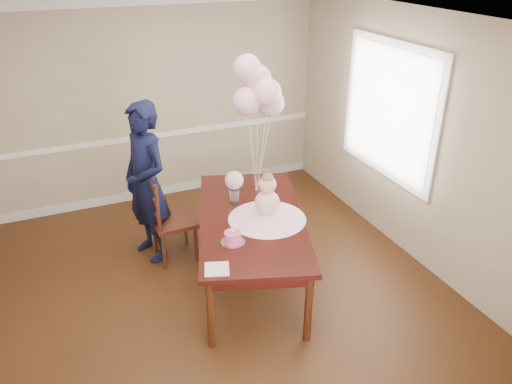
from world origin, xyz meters
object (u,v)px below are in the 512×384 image
birthday_cake (233,237)px  woman (146,183)px  dining_table_top (251,219)px  dining_chair_seat (174,222)px

birthday_cake → woman: 1.39m
birthday_cake → woman: size_ratio=0.08×
dining_table_top → dining_chair_seat: size_ratio=4.59×
birthday_cake → dining_chair_seat: bearing=104.3°
birthday_cake → dining_chair_seat: size_ratio=0.34×
birthday_cake → dining_table_top: bearing=47.7°
birthday_cake → woman: woman is taller
dining_table_top → woman: size_ratio=1.13×
dining_table_top → woman: woman is taller
birthday_cake → dining_chair_seat: birthday_cake is taller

